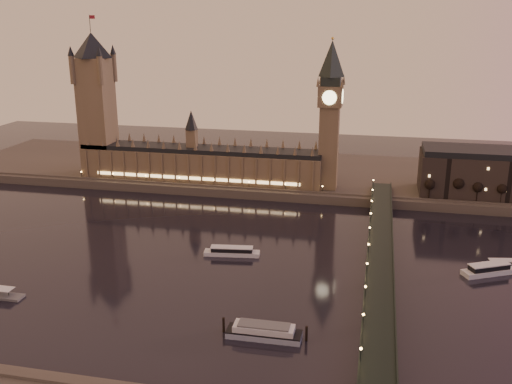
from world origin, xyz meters
TOP-DOWN VIEW (x-y plane):
  - ground at (0.00, 0.00)m, footprint 700.00×700.00m
  - far_embankment at (30.00, 165.00)m, footprint 560.00×130.00m
  - palace_of_westminster at (-40.12, 120.99)m, footprint 180.00×26.62m
  - victoria_tower at (-120.00, 121.00)m, footprint 31.68×31.68m
  - big_ben at (53.99, 120.99)m, footprint 17.68×17.68m
  - westminster_bridge at (91.61, 0.00)m, footprint 13.20×260.00m
  - bare_tree_0 at (124.67, 109.00)m, footprint 6.85×6.85m
  - bare_tree_1 at (139.36, 109.00)m, footprint 6.85×6.85m
  - bare_tree_2 at (154.05, 109.00)m, footprint 6.85×6.85m
  - bare_tree_3 at (168.75, 109.00)m, footprint 6.85×6.85m
  - cruise_boat_a at (14.45, 3.26)m, footprint 30.31×10.36m
  - cruise_boat_b at (155.12, 17.67)m, footprint 23.31×9.82m
  - cruise_boat_c at (145.12, 7.61)m, footprint 27.69×19.12m
  - moored_barge at (47.73, -73.86)m, footprint 34.64×8.79m

SIDE VIEW (x-z plane):
  - ground at x=0.00m, z-range 0.00..0.00m
  - cruise_boat_b at x=155.12m, z-range -0.25..3.93m
  - cruise_boat_a at x=14.45m, z-range -0.28..4.47m
  - cruise_boat_c at x=145.12m, z-range -0.33..5.14m
  - moored_barge at x=47.73m, z-range -0.49..5.85m
  - far_embankment at x=30.00m, z-range 0.00..6.00m
  - westminster_bridge at x=91.61m, z-range -2.13..13.17m
  - bare_tree_0 at x=124.67m, z-range 9.46..23.38m
  - bare_tree_1 at x=139.36m, z-range 9.46..23.38m
  - bare_tree_2 at x=154.05m, z-range 9.46..23.38m
  - bare_tree_3 at x=168.75m, z-range 9.46..23.38m
  - palace_of_westminster at x=-40.12m, z-range -4.29..47.71m
  - big_ben at x=53.99m, z-range 11.95..115.95m
  - victoria_tower at x=-120.00m, z-range 6.79..124.79m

